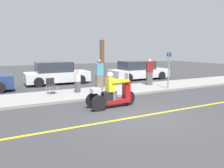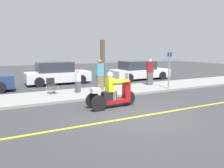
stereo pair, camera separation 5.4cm
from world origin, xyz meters
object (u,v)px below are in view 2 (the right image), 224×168
at_px(spectator_far_back, 100,75).
at_px(parked_car_lot_center, 139,71).
at_px(parked_car_lot_far, 57,74).
at_px(spectator_with_child, 78,81).
at_px(folding_chair_set_back, 51,84).
at_px(tree_trunk, 103,64).
at_px(spectator_mid_group, 150,73).
at_px(motorcycle_trike, 112,95).
at_px(street_sign, 169,68).

xyz_separation_m(spectator_far_back, parked_car_lot_center, (5.10, 3.57, -0.26)).
bearing_deg(parked_car_lot_center, parked_car_lot_far, 173.91).
relative_size(spectator_with_child, folding_chair_set_back, 1.50).
xyz_separation_m(spectator_far_back, tree_trunk, (0.62, 0.94, 0.58)).
distance_m(spectator_far_back, folding_chair_set_back, 2.67).
distance_m(spectator_mid_group, spectator_far_back, 3.69).
bearing_deg(spectator_with_child, tree_trunk, 27.00).
bearing_deg(tree_trunk, folding_chair_set_back, -167.98).
bearing_deg(spectator_with_child, motorcycle_trike, -82.67).
height_order(folding_chair_set_back, parked_car_lot_center, parked_car_lot_center).
bearing_deg(folding_chair_set_back, spectator_with_child, -11.97).
bearing_deg(parked_car_lot_center, street_sign, -104.44).
height_order(motorcycle_trike, parked_car_lot_center, motorcycle_trike).
bearing_deg(spectator_mid_group, folding_chair_set_back, -179.95).
distance_m(spectator_mid_group, parked_car_lot_far, 6.47).
relative_size(spectator_far_back, street_sign, 0.80).
bearing_deg(folding_chair_set_back, spectator_far_back, -5.32).
distance_m(folding_chair_set_back, parked_car_lot_far, 4.21).
height_order(spectator_mid_group, street_sign, street_sign).
bearing_deg(tree_trunk, spectator_with_child, -153.00).
height_order(motorcycle_trike, spectator_far_back, spectator_far_back).
bearing_deg(parked_car_lot_far, street_sign, -47.13).
height_order(spectator_with_child, spectator_mid_group, spectator_mid_group).
relative_size(spectator_mid_group, street_sign, 0.76).
bearing_deg(spectator_with_child, spectator_mid_group, 3.32).
bearing_deg(street_sign, spectator_mid_group, 95.25).
relative_size(parked_car_lot_far, street_sign, 1.99).
relative_size(parked_car_lot_far, parked_car_lot_center, 0.90).
bearing_deg(spectator_far_back, parked_car_lot_far, 108.10).
distance_m(parked_car_lot_far, street_sign, 7.70).
distance_m(parked_car_lot_center, street_sign, 5.13).
xyz_separation_m(spectator_far_back, street_sign, (3.83, -1.36, 0.35)).
bearing_deg(folding_chair_set_back, tree_trunk, 12.02).
distance_m(motorcycle_trike, spectator_with_child, 3.21).
bearing_deg(spectator_far_back, parked_car_lot_center, 35.03).
bearing_deg(tree_trunk, parked_car_lot_far, 121.14).
xyz_separation_m(folding_chair_set_back, tree_trunk, (3.25, 0.69, 0.92)).
relative_size(motorcycle_trike, folding_chair_set_back, 2.64).
height_order(spectator_with_child, tree_trunk, tree_trunk).
distance_m(motorcycle_trike, spectator_far_back, 3.37).
xyz_separation_m(tree_trunk, street_sign, (3.21, -2.30, -0.23)).
relative_size(parked_car_lot_center, street_sign, 2.21).
relative_size(spectator_far_back, tree_trunk, 0.61).
bearing_deg(parked_car_lot_far, spectator_with_child, -88.74).
height_order(motorcycle_trike, parked_car_lot_far, parked_car_lot_far).
xyz_separation_m(motorcycle_trike, spectator_far_back, (0.89, 3.22, 0.42)).
height_order(spectator_far_back, tree_trunk, tree_trunk).
bearing_deg(street_sign, motorcycle_trike, -158.46).
distance_m(motorcycle_trike, tree_trunk, 4.53).
relative_size(folding_chair_set_back, tree_trunk, 0.29).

